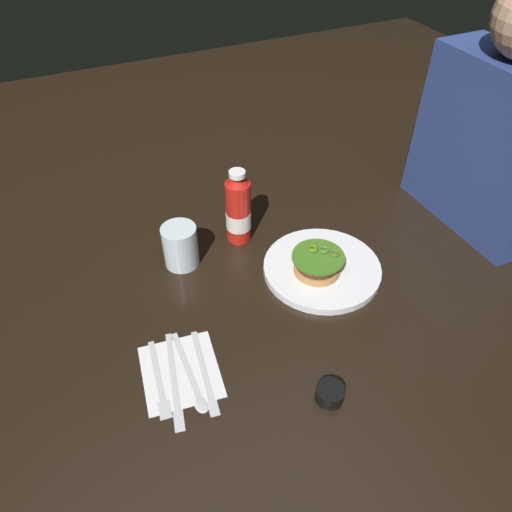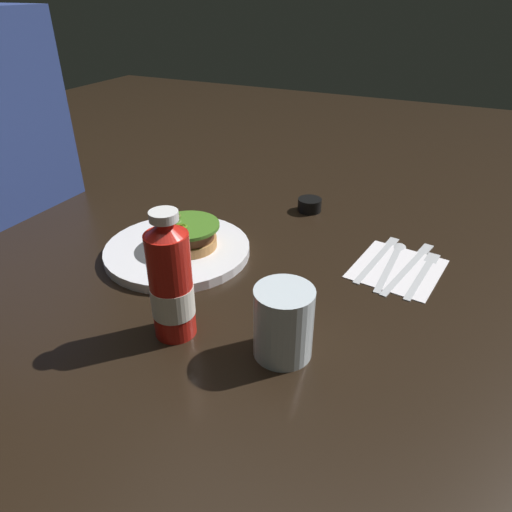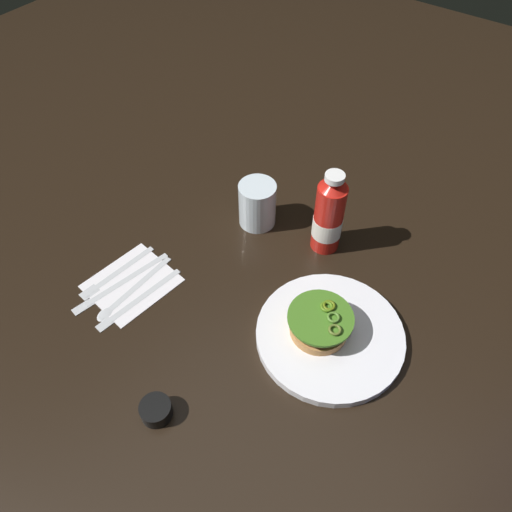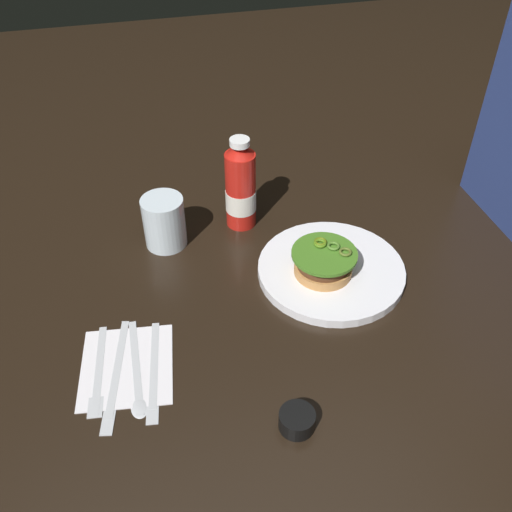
# 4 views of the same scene
# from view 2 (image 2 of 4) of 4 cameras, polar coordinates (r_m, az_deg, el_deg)

# --- Properties ---
(ground_plane) EXTENTS (3.00, 3.00, 0.00)m
(ground_plane) POSITION_cam_2_polar(r_m,az_deg,el_deg) (0.87, -0.36, -0.19)
(ground_plane) COLOR black
(dinner_plate) EXTENTS (0.27, 0.27, 0.02)m
(dinner_plate) POSITION_cam_2_polar(r_m,az_deg,el_deg) (0.89, -9.53, 0.72)
(dinner_plate) COLOR white
(dinner_plate) RESTS_ON ground_plane
(burger_sandwich) EXTENTS (0.12, 0.12, 0.05)m
(burger_sandwich) POSITION_cam_2_polar(r_m,az_deg,el_deg) (0.87, -8.31, 2.55)
(burger_sandwich) COLOR #BB7F45
(burger_sandwich) RESTS_ON dinner_plate
(ketchup_bottle) EXTENTS (0.06, 0.06, 0.19)m
(ketchup_bottle) POSITION_cam_2_polar(r_m,az_deg,el_deg) (0.65, -10.32, -3.33)
(ketchup_bottle) COLOR red
(ketchup_bottle) RESTS_ON ground_plane
(water_glass) EXTENTS (0.08, 0.08, 0.10)m
(water_glass) POSITION_cam_2_polar(r_m,az_deg,el_deg) (0.63, 3.36, -8.10)
(water_glass) COLOR silver
(water_glass) RESTS_ON ground_plane
(condiment_cup) EXTENTS (0.05, 0.05, 0.03)m
(condiment_cup) POSITION_cam_2_polar(r_m,az_deg,el_deg) (1.05, 6.55, 6.21)
(condiment_cup) COLOR black
(condiment_cup) RESTS_ON ground_plane
(napkin) EXTENTS (0.18, 0.16, 0.00)m
(napkin) POSITION_cam_2_polar(r_m,az_deg,el_deg) (0.87, 16.85, -1.46)
(napkin) COLOR white
(napkin) RESTS_ON ground_plane
(fork_utensil) EXTENTS (0.18, 0.04, 0.00)m
(fork_utensil) POSITION_cam_2_polar(r_m,az_deg,el_deg) (0.88, 19.86, -1.52)
(fork_utensil) COLOR silver
(fork_utensil) RESTS_ON napkin
(steak_knife) EXTENTS (0.22, 0.06, 0.00)m
(steak_knife) POSITION_cam_2_polar(r_m,az_deg,el_deg) (0.89, 18.41, -0.80)
(steak_knife) COLOR silver
(steak_knife) RESTS_ON napkin
(spoon_utensil) EXTENTS (0.19, 0.03, 0.00)m
(spoon_utensil) POSITION_cam_2_polar(r_m,az_deg,el_deg) (0.90, 16.42, -0.13)
(spoon_utensil) COLOR silver
(spoon_utensil) RESTS_ON napkin
(butter_knife) EXTENTS (0.20, 0.04, 0.00)m
(butter_knife) POSITION_cam_2_polar(r_m,az_deg,el_deg) (0.90, 14.85, 0.20)
(butter_knife) COLOR silver
(butter_knife) RESTS_ON napkin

